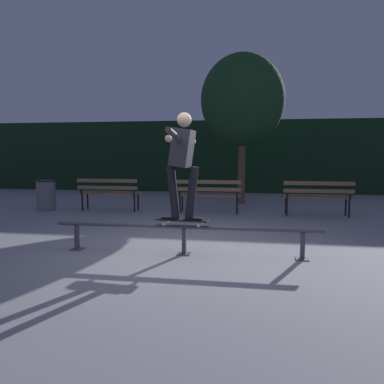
% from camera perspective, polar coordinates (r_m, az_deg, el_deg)
% --- Properties ---
extents(ground_plane, '(90.00, 90.00, 0.00)m').
position_cam_1_polar(ground_plane, '(5.67, -1.07, -9.34)').
color(ground_plane, gray).
extents(hedge_backdrop, '(24.00, 1.20, 2.72)m').
position_cam_1_polar(hedge_backdrop, '(14.62, 5.45, 5.47)').
color(hedge_backdrop, black).
rests_on(hedge_backdrop, ground).
extents(grind_rail, '(4.01, 0.18, 0.44)m').
position_cam_1_polar(grind_rail, '(5.52, -1.22, -6.14)').
color(grind_rail, '#47474C').
rests_on(grind_rail, ground).
extents(skateboard, '(0.79, 0.26, 0.09)m').
position_cam_1_polar(skateboard, '(5.49, -1.48, -4.36)').
color(skateboard, black).
rests_on(skateboard, grind_rail).
extents(skateboarder, '(0.63, 1.41, 1.56)m').
position_cam_1_polar(skateboarder, '(5.40, -1.48, 5.46)').
color(skateboarder, black).
rests_on(skateboarder, skateboard).
extents(park_bench_leftmost, '(1.60, 0.42, 0.88)m').
position_cam_1_polar(park_bench_leftmost, '(9.80, -12.68, 0.23)').
color(park_bench_leftmost, black).
rests_on(park_bench_leftmost, ground).
extents(park_bench_left_center, '(1.60, 0.42, 0.88)m').
position_cam_1_polar(park_bench_left_center, '(9.15, 2.56, -0.03)').
color(park_bench_left_center, black).
rests_on(park_bench_left_center, ground).
extents(park_bench_right_center, '(1.60, 0.42, 0.88)m').
position_cam_1_polar(park_bench_right_center, '(9.22, 18.78, -0.30)').
color(park_bench_right_center, black).
rests_on(park_bench_right_center, ground).
extents(tree_behind_benches, '(2.43, 2.43, 4.37)m').
position_cam_1_polar(tree_behind_benches, '(11.18, 7.79, 13.80)').
color(tree_behind_benches, brown).
rests_on(tree_behind_benches, ground).
extents(trash_can, '(0.52, 0.52, 0.80)m').
position_cam_1_polar(trash_can, '(10.43, -21.56, -0.39)').
color(trash_can, slate).
rests_on(trash_can, ground).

